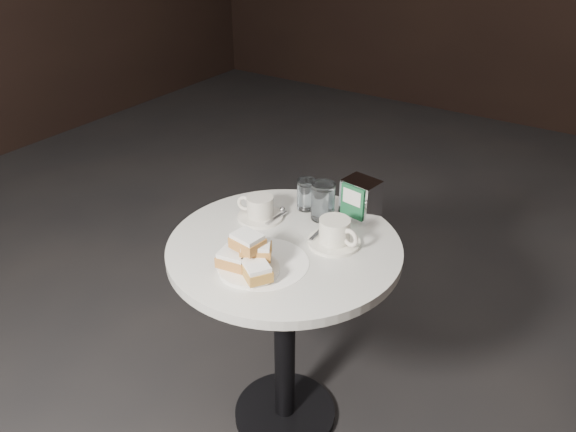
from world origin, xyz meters
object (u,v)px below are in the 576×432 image
Objects in this scene: cafe_table at (284,296)px; napkin_dispenser at (360,198)px; water_glass_right at (323,202)px; coffee_cup_right at (335,234)px; water_glass_left at (307,195)px; coffee_cup_left at (260,209)px; beignet_plate at (249,259)px.

cafe_table is 5.93× the size of napkin_dispenser.
water_glass_right is at bearing 84.82° from cafe_table.
coffee_cup_right is 1.83× the size of water_glass_left.
coffee_cup_left is 0.92× the size of coffee_cup_right.
coffee_cup_left is 1.37× the size of napkin_dispenser.
beignet_plate is at bearing -105.10° from coffee_cup_right.
water_glass_left is (-0.06, 0.22, 0.25)m from cafe_table.
water_glass_left is at bearing 155.09° from coffee_cup_right.
coffee_cup_right is 0.23m from water_glass_left.
water_glass_left is 0.08m from water_glass_right.
cafe_table is 3.90× the size of beignet_plate.
coffee_cup_right is at bearing -12.19° from coffee_cup_left.
coffee_cup_right is 0.19m from napkin_dispenser.
coffee_cup_right is at bearing 63.02° from beignet_plate.
water_glass_left is at bearing 98.29° from beignet_plate.
water_glass_right is (0.02, 0.19, 0.26)m from cafe_table.
beignet_plate reaches higher than coffee_cup_left.
water_glass_right is at bearing -130.55° from napkin_dispenser.
water_glass_right is (0.02, 0.36, 0.02)m from beignet_plate.
napkin_dispenser is at bearing 24.10° from coffee_cup_left.
coffee_cup_left is 0.27m from coffee_cup_right.
napkin_dispenser is (0.09, 0.08, 0.00)m from water_glass_right.
water_glass_right reaches higher than cafe_table.
cafe_table is at bearing -74.77° from water_glass_left.
coffee_cup_right is at bearing 33.22° from cafe_table.
napkin_dispenser reaches higher than coffee_cup_right.
water_glass_right reaches higher than water_glass_left.
cafe_table is 3.99× the size of coffee_cup_right.
cafe_table is 0.29m from coffee_cup_left.
water_glass_left is at bearing 44.86° from coffee_cup_left.
coffee_cup_right is (0.13, 0.25, -0.00)m from beignet_plate.
coffee_cup_left is at bearing -123.15° from water_glass_left.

